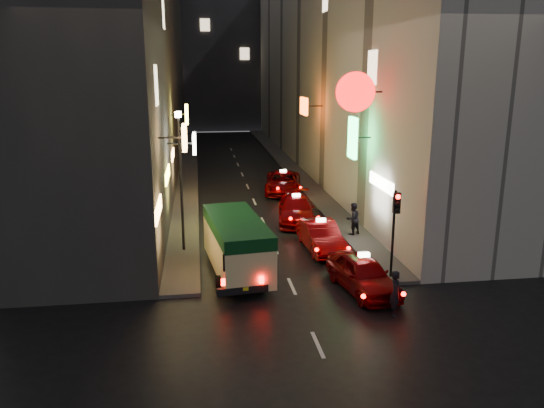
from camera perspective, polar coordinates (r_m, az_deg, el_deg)
name	(u,v)px	position (r m, az deg, el deg)	size (l,w,h in m)	color
building_left	(136,57)	(44.46, -14.43, 15.03)	(7.50, 52.00, 18.00)	#353330
building_right	(334,58)	(45.66, 6.70, 15.34)	(8.16, 52.00, 18.00)	#A6A098
building_far	(219,47)	(76.34, -5.67, 16.45)	(30.00, 10.00, 22.00)	#37373C
sidewalk_left	(189,168)	(44.96, -8.97, 3.85)	(1.50, 52.00, 0.15)	#474542
sidewalk_right	(289,165)	(45.60, 1.80, 4.16)	(1.50, 52.00, 0.15)	#474542
minibus	(237,240)	(21.35, -3.84, -3.87)	(2.56, 5.68, 2.36)	#F8E39B
taxi_near	(363,271)	(20.30, 9.78, -7.13)	(2.85, 5.22, 1.74)	#720104
taxi_second	(321,234)	(24.53, 5.26, -3.19)	(2.30, 5.02, 1.73)	#720104
taxi_third	(296,207)	(28.98, 2.61, -0.32)	(2.80, 5.33, 1.79)	#720104
taxi_far	(283,181)	(35.70, 1.21, 2.52)	(2.97, 5.47, 1.82)	#720104
pedestrian_crossing	(396,290)	(18.57, 13.17, -9.02)	(0.59, 0.38, 1.81)	black
pedestrian_sidewalk	(353,217)	(26.48, 8.70, -1.34)	(0.68, 0.43, 1.82)	black
traffic_light	(395,216)	(20.83, 13.13, -1.24)	(0.26, 0.43, 3.50)	black
lamp_post	(181,172)	(23.65, -9.80, 3.36)	(0.28, 0.28, 6.22)	black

